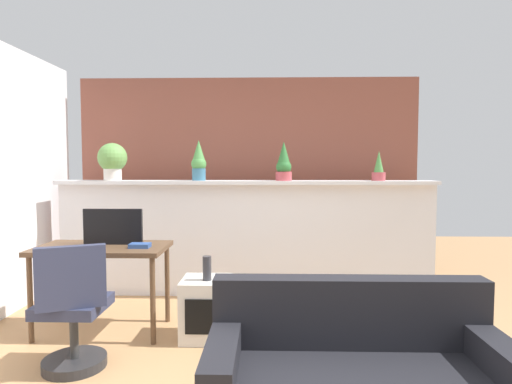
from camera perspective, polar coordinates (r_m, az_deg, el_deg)
divider_wall at (r=4.80m, az=-1.34°, el=-6.32°), size 4.11×0.16×1.23m
plant_shelf at (r=4.69m, az=-1.38°, el=1.28°), size 4.11×0.31×0.04m
brick_wall_behind at (r=5.33m, az=-1.03°, el=1.51°), size 4.11×0.10×2.50m
potted_plant_0 at (r=4.94m, az=-18.47°, el=4.07°), size 0.31×0.31×0.41m
potted_plant_1 at (r=4.75m, az=-7.58°, el=4.03°), size 0.17×0.17×0.44m
potted_plant_2 at (r=4.66m, az=3.69°, el=3.76°), size 0.17×0.17×0.42m
potted_plant_3 at (r=4.84m, az=15.92°, el=3.07°), size 0.15×0.15×0.32m
desk at (r=3.97m, az=-19.68°, el=-7.94°), size 1.10×0.60×0.75m
tv_monitor at (r=3.98m, az=-18.40°, el=-4.37°), size 0.51×0.04×0.31m
office_chair at (r=3.37m, az=-23.04°, el=-14.94°), size 0.51×0.51×0.91m
side_cube_shelf at (r=3.74m, az=-6.61°, el=-15.08°), size 0.40×0.41×0.50m
vase_on_shelf at (r=3.60m, az=-6.50°, el=-9.99°), size 0.07×0.07×0.20m
book_on_desk at (r=3.78m, az=-15.11°, el=-6.85°), size 0.17×0.12×0.04m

